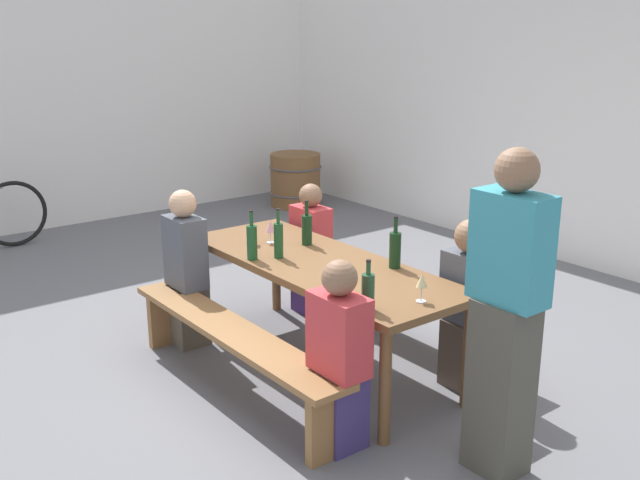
% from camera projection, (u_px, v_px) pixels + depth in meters
% --- Properties ---
extents(ground_plane, '(24.00, 24.00, 0.00)m').
position_uv_depth(ground_plane, '(320.00, 363.00, 5.16)').
color(ground_plane, slate).
extents(back_wall, '(14.00, 0.20, 3.20)m').
position_uv_depth(back_wall, '(616.00, 101.00, 6.73)').
color(back_wall, white).
rests_on(back_wall, ground).
extents(side_wall, '(0.20, 7.26, 3.20)m').
position_uv_depth(side_wall, '(59.00, 86.00, 8.36)').
color(side_wall, white).
rests_on(side_wall, ground).
extents(tasting_table, '(2.21, 0.81, 0.75)m').
position_uv_depth(tasting_table, '(320.00, 272.00, 4.97)').
color(tasting_table, brown).
rests_on(tasting_table, ground).
extents(bench_near, '(2.11, 0.30, 0.45)m').
position_uv_depth(bench_near, '(232.00, 342.00, 4.65)').
color(bench_near, olive).
rests_on(bench_near, ground).
extents(bench_far, '(2.11, 0.30, 0.45)m').
position_uv_depth(bench_far, '(395.00, 293.00, 5.48)').
color(bench_far, olive).
rests_on(bench_far, ground).
extents(wine_bottle_0, '(0.06, 0.06, 0.35)m').
position_uv_depth(wine_bottle_0, '(278.00, 239.00, 5.00)').
color(wine_bottle_0, '#194723').
rests_on(wine_bottle_0, tasting_table).
extents(wine_bottle_1, '(0.08, 0.08, 0.33)m').
position_uv_depth(wine_bottle_1, '(307.00, 229.00, 5.30)').
color(wine_bottle_1, '#143319').
rests_on(wine_bottle_1, tasting_table).
extents(wine_bottle_2, '(0.08, 0.08, 0.35)m').
position_uv_depth(wine_bottle_2, '(395.00, 249.00, 4.79)').
color(wine_bottle_2, '#143319').
rests_on(wine_bottle_2, tasting_table).
extents(wine_bottle_3, '(0.07, 0.07, 0.29)m').
position_uv_depth(wine_bottle_3, '(368.00, 291.00, 4.09)').
color(wine_bottle_3, '#234C2D').
rests_on(wine_bottle_3, tasting_table).
extents(wine_bottle_4, '(0.07, 0.07, 0.34)m').
position_uv_depth(wine_bottle_4, '(252.00, 241.00, 4.96)').
color(wine_bottle_4, '#194723').
rests_on(wine_bottle_4, tasting_table).
extents(wine_glass_0, '(0.08, 0.08, 0.17)m').
position_uv_depth(wine_glass_0, '(251.00, 228.00, 5.30)').
color(wine_glass_0, silver).
rests_on(wine_glass_0, tasting_table).
extents(wine_glass_1, '(0.08, 0.08, 0.17)m').
position_uv_depth(wine_glass_1, '(270.00, 227.00, 5.33)').
color(wine_glass_1, silver).
rests_on(wine_glass_1, tasting_table).
extents(wine_glass_2, '(0.07, 0.07, 0.17)m').
position_uv_depth(wine_glass_2, '(422.00, 282.00, 4.20)').
color(wine_glass_2, silver).
rests_on(wine_glass_2, tasting_table).
extents(seated_guest_near_0, '(0.32, 0.24, 1.16)m').
position_uv_depth(seated_guest_near_0, '(186.00, 272.00, 5.33)').
color(seated_guest_near_0, brown).
rests_on(seated_guest_near_0, ground).
extents(seated_guest_near_1, '(0.34, 0.24, 1.09)m').
position_uv_depth(seated_guest_near_1, '(339.00, 360.00, 4.03)').
color(seated_guest_near_1, navy).
rests_on(seated_guest_near_1, ground).
extents(seated_guest_far_0, '(0.32, 0.24, 1.07)m').
position_uv_depth(seated_guest_far_0, '(311.00, 252.00, 5.98)').
color(seated_guest_far_0, '#432867').
rests_on(seated_guest_far_0, ground).
extents(seated_guest_far_1, '(0.33, 0.24, 1.13)m').
position_uv_depth(seated_guest_far_1, '(468.00, 306.00, 4.71)').
color(seated_guest_far_1, brown).
rests_on(seated_guest_far_1, ground).
extents(standing_host, '(0.38, 0.24, 1.73)m').
position_uv_depth(standing_host, '(505.00, 321.00, 3.71)').
color(standing_host, '#47463C').
rests_on(standing_host, ground).
extents(wine_barrel, '(0.68, 0.68, 0.67)m').
position_uv_depth(wine_barrel, '(295.00, 180.00, 9.55)').
color(wine_barrel, brown).
rests_on(wine_barrel, ground).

